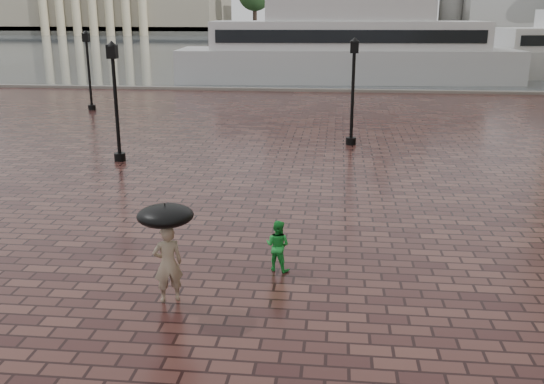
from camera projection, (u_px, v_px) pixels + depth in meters
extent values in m
plane|color=#331817|center=(225.00, 273.00, 13.46)|extent=(300.00, 300.00, 0.00)
plane|color=#485158|center=(325.00, 46.00, 101.07)|extent=(240.00, 240.00, 0.00)
cube|color=slate|center=(305.00, 91.00, 43.93)|extent=(80.00, 0.60, 0.30)
cube|color=#4C4C47|center=(331.00, 28.00, 165.54)|extent=(300.00, 60.00, 2.00)
cube|color=#A09D98|center=(514.00, 3.00, 149.52)|extent=(25.00, 22.00, 11.00)
cylinder|color=#2D2119|center=(110.00, 17.00, 149.28)|extent=(1.00, 1.00, 8.00)
cylinder|color=#2D2119|center=(255.00, 18.00, 145.58)|extent=(1.00, 1.00, 8.00)
cylinder|color=#2D2119|center=(407.00, 18.00, 141.88)|extent=(1.00, 1.00, 8.00)
cylinder|color=black|center=(120.00, 157.00, 23.56)|extent=(0.44, 0.44, 0.30)
cylinder|color=black|center=(116.00, 109.00, 23.03)|extent=(0.14, 0.14, 4.00)
cube|color=black|center=(112.00, 52.00, 22.41)|extent=(0.35, 0.35, 0.50)
sphere|color=beige|center=(112.00, 52.00, 22.41)|extent=(0.28, 0.28, 0.28)
cylinder|color=black|center=(351.00, 141.00, 26.44)|extent=(0.44, 0.44, 0.30)
cylinder|color=black|center=(352.00, 98.00, 25.91)|extent=(0.14, 0.14, 4.00)
cube|color=black|center=(354.00, 47.00, 25.29)|extent=(0.35, 0.35, 0.50)
sphere|color=beige|center=(354.00, 47.00, 25.29)|extent=(0.28, 0.28, 0.28)
cylinder|color=black|center=(92.00, 107.00, 35.60)|extent=(0.44, 0.44, 0.30)
cylinder|color=black|center=(89.00, 76.00, 35.07)|extent=(0.14, 0.14, 4.00)
cube|color=black|center=(86.00, 37.00, 34.45)|extent=(0.35, 0.35, 0.50)
sphere|color=beige|center=(86.00, 37.00, 34.45)|extent=(0.28, 0.28, 0.28)
imported|color=tan|center=(168.00, 264.00, 11.98)|extent=(0.69, 0.59, 1.60)
imported|color=green|center=(278.00, 245.00, 13.49)|extent=(0.69, 0.61, 1.17)
cube|color=silver|center=(346.00, 65.00, 49.69)|extent=(27.68, 8.41, 2.62)
cube|color=silver|center=(347.00, 35.00, 49.00)|extent=(22.17, 7.16, 2.18)
cube|color=silver|center=(348.00, 10.00, 48.43)|extent=(13.41, 5.91, 1.75)
cube|color=black|center=(350.00, 37.00, 46.23)|extent=(20.70, 1.53, 0.98)
cube|color=black|center=(344.00, 34.00, 51.77)|extent=(20.70, 1.53, 0.98)
cylinder|color=black|center=(167.00, 237.00, 11.82)|extent=(0.02, 0.02, 0.95)
ellipsoid|color=black|center=(165.00, 216.00, 11.69)|extent=(1.10, 1.10, 0.39)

